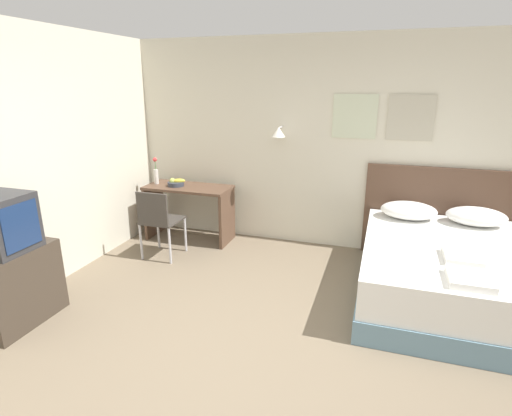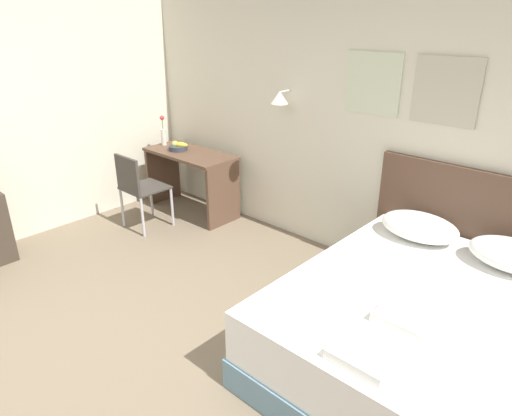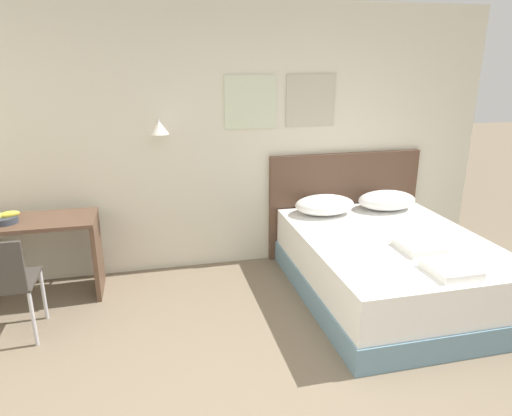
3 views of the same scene
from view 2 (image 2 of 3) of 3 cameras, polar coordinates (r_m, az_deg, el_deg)
name	(u,v)px [view 2 (image 2 of 3)]	position (r m, az deg, el deg)	size (l,w,h in m)	color
ground_plane	(104,381)	(3.40, -18.41, -19.87)	(24.00, 24.00, 0.00)	#756651
wall_back	(338,120)	(4.44, 10.21, 10.79)	(5.89, 0.31, 2.65)	beige
bed	(413,330)	(3.36, 19.01, -14.17)	(1.60, 2.04, 0.58)	#66899E
headboard	(475,240)	(4.09, 25.69, -3.58)	(1.72, 0.06, 1.15)	brown
pillow_left	(419,227)	(3.88, 19.75, -2.21)	(0.62, 0.43, 0.19)	white
folded_towel_near_foot	(408,314)	(2.92, 18.45, -12.47)	(0.31, 0.36, 0.06)	white
folded_towel_mid_bed	(368,351)	(2.59, 13.78, -17.02)	(0.33, 0.35, 0.06)	white
desk	(191,171)	(5.51, -8.16, 4.62)	(1.16, 0.53, 0.75)	brown
desk_chair	(138,185)	(5.16, -14.59, 2.79)	(0.44, 0.44, 0.87)	#3D3833
fruit_bowl	(178,147)	(5.54, -9.67, 7.54)	(0.24, 0.22, 0.11)	#333842
flower_vase	(163,134)	(5.77, -11.52, 9.11)	(0.06, 0.06, 0.37)	silver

